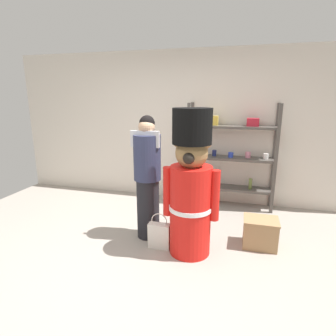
{
  "coord_description": "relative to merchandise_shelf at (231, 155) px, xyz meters",
  "views": [
    {
      "loc": [
        1.02,
        -2.61,
        1.83
      ],
      "look_at": [
        0.18,
        0.46,
        1.0
      ],
      "focal_mm": 29.44,
      "sensor_mm": 36.0,
      "label": 1
    }
  ],
  "objects": [
    {
      "name": "ground_plane",
      "position": [
        -0.85,
        -1.98,
        -0.89
      ],
      "size": [
        6.4,
        6.4,
        0.0
      ],
      "primitive_type": "plane",
      "color": "#9E9389"
    },
    {
      "name": "back_wall",
      "position": [
        -0.85,
        0.22,
        0.41
      ],
      "size": [
        6.4,
        0.12,
        2.6
      ],
      "primitive_type": "cube",
      "color": "silver",
      "rests_on": "ground_plane"
    },
    {
      "name": "merchandise_shelf",
      "position": [
        0.0,
        0.0,
        0.0
      ],
      "size": [
        1.43,
        0.35,
        1.73
      ],
      "color": "#4C4742",
      "rests_on": "ground_plane"
    },
    {
      "name": "teddy_bear_guard",
      "position": [
        -0.36,
        -1.64,
        -0.07
      ],
      "size": [
        0.66,
        0.5,
        1.71
      ],
      "color": "red",
      "rests_on": "ground_plane"
    },
    {
      "name": "person_shopper",
      "position": [
        -0.97,
        -1.4,
        -0.06
      ],
      "size": [
        0.36,
        0.35,
        1.61
      ],
      "color": "black",
      "rests_on": "ground_plane"
    },
    {
      "name": "shopping_bag",
      "position": [
        -0.74,
        -1.65,
        -0.72
      ],
      "size": [
        0.27,
        0.11,
        0.46
      ],
      "color": "silver",
      "rests_on": "ground_plane"
    },
    {
      "name": "display_crate",
      "position": [
        0.46,
        -1.28,
        -0.7
      ],
      "size": [
        0.42,
        0.34,
        0.36
      ],
      "color": "#9E7A51",
      "rests_on": "ground_plane"
    }
  ]
}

